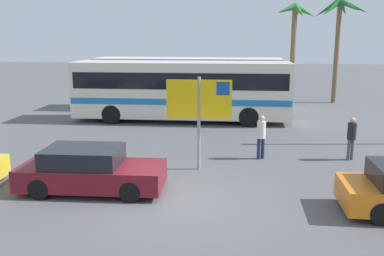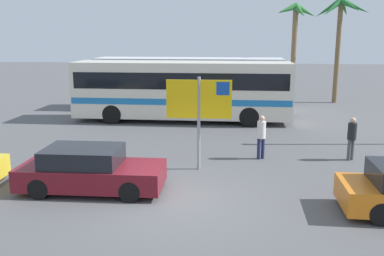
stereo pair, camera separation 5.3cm
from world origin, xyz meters
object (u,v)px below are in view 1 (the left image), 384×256
(ferry_sign, at_px, (200,103))
(car_maroon, at_px, (90,170))
(bus_rear_coach, at_px, (188,81))
(pedestrian_near_sign, at_px, (352,135))
(bus_front_coach, at_px, (182,88))
(pedestrian_crossing_lot, at_px, (261,134))

(ferry_sign, bearing_deg, car_maroon, -143.04)
(bus_rear_coach, relative_size, pedestrian_near_sign, 7.09)
(bus_front_coach, xyz_separation_m, pedestrian_crossing_lot, (3.83, -6.92, -0.81))
(pedestrian_near_sign, bearing_deg, bus_rear_coach, 177.85)
(pedestrian_crossing_lot, bearing_deg, car_maroon, -83.63)
(car_maroon, bearing_deg, pedestrian_near_sign, 24.62)
(bus_front_coach, bearing_deg, pedestrian_crossing_lot, -61.02)
(bus_front_coach, distance_m, pedestrian_crossing_lot, 7.95)
(bus_front_coach, bearing_deg, car_maroon, -97.42)
(ferry_sign, relative_size, pedestrian_crossing_lot, 1.94)
(car_maroon, relative_size, pedestrian_near_sign, 2.63)
(bus_rear_coach, height_order, pedestrian_crossing_lot, bus_rear_coach)
(pedestrian_crossing_lot, distance_m, pedestrian_near_sign, 3.32)
(car_maroon, xyz_separation_m, pedestrian_crossing_lot, (5.24, 3.91, 0.34))
(bus_front_coach, relative_size, car_maroon, 2.69)
(car_maroon, bearing_deg, bus_rear_coach, 83.83)
(bus_rear_coach, distance_m, ferry_sign, 12.37)
(ferry_sign, xyz_separation_m, pedestrian_crossing_lot, (2.16, 1.49, -1.35))
(bus_front_coach, bearing_deg, ferry_sign, -78.72)
(bus_front_coach, distance_m, bus_rear_coach, 3.82)
(bus_rear_coach, relative_size, ferry_sign, 3.58)
(bus_rear_coach, distance_m, pedestrian_near_sign, 12.82)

